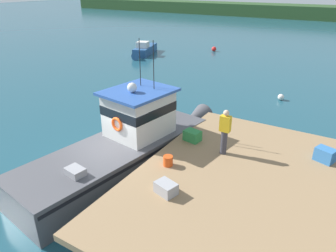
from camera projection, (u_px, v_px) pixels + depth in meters
name	position (u px, v px, depth m)	size (l,w,h in m)	color
ground_plane	(118.00, 169.00, 12.35)	(200.00, 200.00, 0.00)	#1E4C5B
dock	(237.00, 183.00, 9.66)	(6.00, 9.00, 1.20)	#4C3D2D
main_fishing_boat	(129.00, 144.00, 12.12)	(3.75, 9.96, 4.80)	#4C4C51
crate_single_far	(192.00, 136.00, 11.86)	(0.60, 0.44, 0.40)	#2D8442
crate_stack_near_edge	(166.00, 188.00, 8.91)	(0.60, 0.44, 0.34)	#9E9EA3
crate_single_by_cleat	(325.00, 155.00, 10.49)	(0.60, 0.44, 0.46)	#3370B2
bait_bucket	(168.00, 161.00, 10.26)	(0.32, 0.32, 0.34)	#E04C19
deckhand_by_the_boat	(225.00, 131.00, 10.70)	(0.36, 0.22, 1.63)	#383842
moored_boat_far_right	(144.00, 50.00, 31.36)	(2.55, 5.28, 1.33)	#285184
mooring_buoy_inshore	(281.00, 97.00, 19.41)	(0.38, 0.38, 0.38)	silver
mooring_buoy_outer	(214.00, 49.00, 32.88)	(0.48, 0.48, 0.48)	red
far_shoreline	(324.00, 13.00, 60.13)	(120.00, 8.00, 2.40)	#284723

